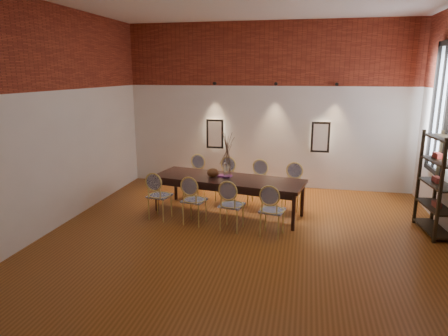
% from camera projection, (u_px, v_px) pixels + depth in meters
% --- Properties ---
extents(floor, '(7.00, 7.00, 0.02)m').
position_uv_depth(floor, '(244.00, 241.00, 6.88)').
color(floor, brown).
rests_on(floor, ground).
extents(wall_back, '(7.00, 0.10, 4.00)m').
position_uv_depth(wall_back, '(268.00, 107.00, 9.78)').
color(wall_back, silver).
rests_on(wall_back, ground).
extents(wall_front, '(7.00, 0.10, 4.00)m').
position_uv_depth(wall_front, '(174.00, 183.00, 3.03)').
color(wall_front, silver).
rests_on(wall_front, ground).
extents(wall_left, '(0.10, 7.00, 4.00)m').
position_uv_depth(wall_left, '(49.00, 119.00, 7.11)').
color(wall_left, silver).
rests_on(wall_left, ground).
extents(brick_band_back, '(7.00, 0.02, 1.50)m').
position_uv_depth(brick_band_back, '(269.00, 54.00, 9.43)').
color(brick_band_back, maroon).
rests_on(brick_band_back, ground).
extents(brick_band_front, '(7.00, 0.02, 1.50)m').
position_uv_depth(brick_band_front, '(172.00, 9.00, 2.80)').
color(brick_band_front, maroon).
rests_on(brick_band_front, ground).
extents(brick_band_left, '(0.02, 7.00, 1.50)m').
position_uv_depth(brick_band_left, '(45.00, 46.00, 6.81)').
color(brick_band_left, maroon).
rests_on(brick_band_left, ground).
extents(niche_left, '(0.36, 0.06, 0.66)m').
position_uv_depth(niche_left, '(215.00, 134.00, 10.11)').
color(niche_left, '#FFEAC6').
rests_on(niche_left, wall_back).
extents(niche_right, '(0.36, 0.06, 0.66)m').
position_uv_depth(niche_right, '(320.00, 137.00, 9.59)').
color(niche_right, '#FFEAC6').
rests_on(niche_right, wall_back).
extents(spot_fixture_left, '(0.08, 0.10, 0.08)m').
position_uv_depth(spot_fixture_left, '(215.00, 83.00, 9.79)').
color(spot_fixture_left, black).
rests_on(spot_fixture_left, wall_back).
extents(spot_fixture_mid, '(0.08, 0.10, 0.08)m').
position_uv_depth(spot_fixture_mid, '(276.00, 84.00, 9.49)').
color(spot_fixture_mid, black).
rests_on(spot_fixture_mid, wall_back).
extents(spot_fixture_right, '(0.08, 0.10, 0.08)m').
position_uv_depth(spot_fixture_right, '(337.00, 84.00, 9.21)').
color(spot_fixture_right, black).
rests_on(spot_fixture_right, wall_back).
extents(window_glass, '(0.02, 0.78, 2.38)m').
position_uv_depth(window_glass, '(441.00, 108.00, 7.59)').
color(window_glass, silver).
rests_on(window_glass, wall_right).
extents(window_frame, '(0.08, 0.90, 2.50)m').
position_uv_depth(window_frame, '(440.00, 108.00, 7.59)').
color(window_frame, black).
rests_on(window_frame, wall_right).
extents(window_mullion, '(0.06, 0.06, 2.40)m').
position_uv_depth(window_mullion, '(440.00, 108.00, 7.59)').
color(window_mullion, black).
rests_on(window_mullion, wall_right).
extents(dining_table, '(3.16, 1.51, 0.75)m').
position_uv_depth(dining_table, '(228.00, 196.00, 8.10)').
color(dining_table, black).
rests_on(dining_table, floor).
extents(chair_near_a, '(0.51, 0.51, 0.94)m').
position_uv_depth(chair_near_a, '(160.00, 195.00, 7.81)').
color(chair_near_a, '#E0CA69').
rests_on(chair_near_a, floor).
extents(chair_near_b, '(0.51, 0.51, 0.94)m').
position_uv_depth(chair_near_b, '(194.00, 200.00, 7.53)').
color(chair_near_b, '#E0CA69').
rests_on(chair_near_b, floor).
extents(chair_near_c, '(0.51, 0.51, 0.94)m').
position_uv_depth(chair_near_c, '(232.00, 205.00, 7.25)').
color(chair_near_c, '#E0CA69').
rests_on(chair_near_c, floor).
extents(chair_near_d, '(0.51, 0.51, 0.94)m').
position_uv_depth(chair_near_d, '(272.00, 210.00, 6.97)').
color(chair_near_d, '#E0CA69').
rests_on(chair_near_d, floor).
extents(chair_far_a, '(0.51, 0.51, 0.94)m').
position_uv_depth(chair_far_a, '(195.00, 177.00, 9.19)').
color(chair_far_a, '#E0CA69').
rests_on(chair_far_a, floor).
extents(chair_far_b, '(0.51, 0.51, 0.94)m').
position_uv_depth(chair_far_b, '(225.00, 180.00, 8.91)').
color(chair_far_b, '#E0CA69').
rests_on(chair_far_b, floor).
extents(chair_far_c, '(0.51, 0.51, 0.94)m').
position_uv_depth(chair_far_c, '(257.00, 184.00, 8.63)').
color(chair_far_c, '#E0CA69').
rests_on(chair_far_c, floor).
extents(chair_far_d, '(0.51, 0.51, 0.94)m').
position_uv_depth(chair_far_d, '(292.00, 187.00, 8.35)').
color(chair_far_d, '#E0CA69').
rests_on(chair_far_d, floor).
extents(vase, '(0.14, 0.14, 0.30)m').
position_uv_depth(vase, '(227.00, 171.00, 7.99)').
color(vase, silver).
rests_on(vase, dining_table).
extents(dried_branches, '(0.50, 0.50, 0.70)m').
position_uv_depth(dried_branches, '(227.00, 149.00, 7.88)').
color(dried_branches, brown).
rests_on(dried_branches, vase).
extents(bowl, '(0.24, 0.24, 0.18)m').
position_uv_depth(bowl, '(213.00, 173.00, 8.06)').
color(bowl, '#583116').
rests_on(bowl, dining_table).
extents(book, '(0.29, 0.22, 0.03)m').
position_uv_depth(book, '(225.00, 176.00, 8.11)').
color(book, '#993287').
rests_on(book, dining_table).
extents(shelving_rack, '(0.48, 1.03, 1.80)m').
position_uv_depth(shelving_rack, '(438.00, 185.00, 7.00)').
color(shelving_rack, black).
rests_on(shelving_rack, floor).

